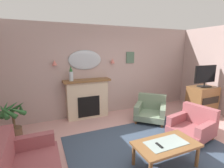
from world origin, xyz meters
The scene contains 16 objects.
floor centered at (0.00, 0.00, -0.05)m, with size 7.30×5.97×0.10m, color #C6938E.
wall_back centered at (0.00, 2.54, 1.36)m, with size 7.30×0.10×2.71m, color #B29993.
patterned_rug centered at (0.00, 0.20, 0.01)m, with size 3.20×2.40×0.01m, color #38475B.
fireplace centered at (-0.69, 2.31, 0.57)m, with size 1.36×0.36×1.16m.
mantel_vase_right centered at (-1.14, 2.29, 1.36)m, with size 0.11×0.11×0.42m.
wall_mirror centered at (-0.69, 2.46, 1.71)m, with size 0.96×0.06×0.56m, color #B2BCC6.
wall_sconce_left centered at (-1.54, 2.41, 1.66)m, with size 0.14×0.14×0.14m, color #D17066.
wall_sconce_right centered at (0.16, 2.41, 1.66)m, with size 0.14×0.14×0.14m, color #D17066.
framed_picture centered at (0.81, 2.47, 1.75)m, with size 0.28×0.03×0.36m, color #4C6B56.
coffee_table centered at (-0.04, -0.31, 0.38)m, with size 1.10×0.60×0.45m.
tv_remote centered at (-0.20, -0.33, 0.45)m, with size 0.04×0.16×0.02m, color black.
armchair_near_fireplace centered at (0.93, 1.42, 0.31)m, with size 1.14×1.15×0.71m.
armchair_beside_couch centered at (1.24, 0.22, 0.31)m, with size 0.96×0.95×0.71m.
tv_cabinet centered at (2.60, 1.10, 0.45)m, with size 0.80×0.57×0.90m.
tv_flatscreen centered at (2.60, 1.08, 1.25)m, with size 0.84×0.24×0.65m.
potted_plant_corner_palm centered at (-2.56, 1.79, 0.48)m, with size 0.59×0.60×0.90m.
Camera 1 is at (-1.90, -2.29, 2.00)m, focal length 26.57 mm.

